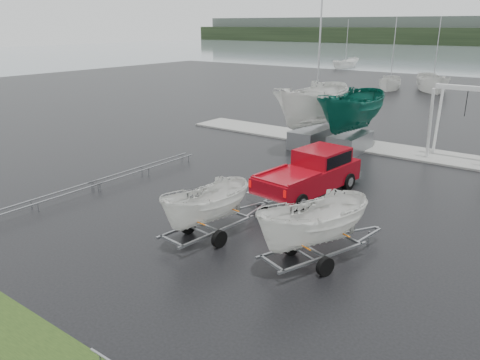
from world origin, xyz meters
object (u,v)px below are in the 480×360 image
pickup_truck (312,172)px  boat_hoist (465,113)px  trailer_parked (316,186)px  trailer_hitched (206,174)px

pickup_truck → boat_hoist: (4.00, 9.47, 1.67)m
pickup_truck → trailer_parked: (3.13, -5.74, 1.60)m
pickup_truck → boat_hoist: boat_hoist is taller
boat_hoist → trailer_hitched: bearing=-106.6°
pickup_truck → boat_hoist: 10.42m
boat_hoist → trailer_parked: bearing=-93.3°
trailer_parked → pickup_truck: bearing=138.4°
trailer_parked → boat_hoist: trailer_parked is taller
pickup_truck → trailer_hitched: 6.54m
pickup_truck → trailer_hitched: (-0.70, -6.35, 1.39)m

